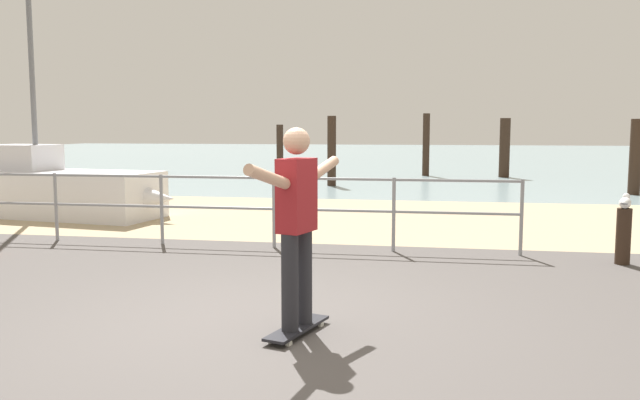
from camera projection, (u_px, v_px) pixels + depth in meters
ground_plane at (221, 368)px, 4.71m from camera, size 24.00×10.00×0.04m
beach_strip at (355, 218)px, 12.54m from camera, size 24.00×6.00×0.04m
sea_surface at (410, 156)px, 39.94m from camera, size 72.00×50.00×0.04m
railing_fence at (161, 198)px, 9.56m from camera, size 10.26×0.05×1.05m
sailboat at (57, 190)px, 12.58m from camera, size 5.06×2.04×5.64m
skateboard at (297, 328)px, 5.42m from camera, size 0.42×0.82×0.08m
skateboarder at (297, 216)px, 5.32m from camera, size 0.50×1.41×1.65m
bollard_short at (623, 237)px, 8.17m from camera, size 0.18×0.18×0.73m
seagull at (625, 202)px, 8.14m from camera, size 0.23×0.48×0.18m
groyne_post_0 at (280, 149)px, 24.16m from camera, size 0.25×0.25×1.84m
groyne_post_1 at (332, 151)px, 19.16m from camera, size 0.26×0.26×2.07m
groyne_post_2 at (426, 145)px, 23.12m from camera, size 0.24×0.24×2.23m
groyne_post_3 at (505, 148)px, 22.43m from camera, size 0.36×0.36×2.05m
groyne_post_4 at (635, 157)px, 16.59m from camera, size 0.30×0.30×1.95m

